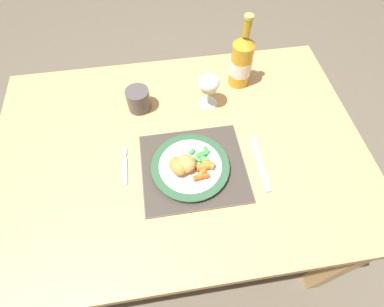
{
  "coord_description": "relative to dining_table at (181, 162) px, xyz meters",
  "views": [
    {
      "loc": [
        -0.05,
        -0.56,
        1.56
      ],
      "look_at": [
        0.03,
        -0.06,
        0.78
      ],
      "focal_mm": 28.0,
      "sensor_mm": 36.0,
      "label": 1
    }
  ],
  "objects": [
    {
      "name": "ground_plane",
      "position": [
        0.0,
        0.0,
        -0.65
      ],
      "size": [
        6.0,
        6.0,
        0.0
      ],
      "primitive_type": "plane",
      "color": "brown"
    },
    {
      "name": "dining_table",
      "position": [
        0.0,
        0.0,
        0.0
      ],
      "size": [
        1.24,
        0.88,
        0.74
      ],
      "color": "tan",
      "rests_on": "ground"
    },
    {
      "name": "placemat",
      "position": [
        0.03,
        -0.09,
        0.1
      ],
      "size": [
        0.33,
        0.3,
        0.01
      ],
      "color": "brown",
      "rests_on": "dining_table"
    },
    {
      "name": "dinner_plate",
      "position": [
        0.02,
        -0.09,
        0.11
      ],
      "size": [
        0.25,
        0.25,
        0.02
      ],
      "color": "silver",
      "rests_on": "placemat"
    },
    {
      "name": "breaded_croquettes",
      "position": [
        -0.01,
        -0.1,
        0.14
      ],
      "size": [
        0.1,
        0.09,
        0.05
      ],
      "color": "#B77F3D",
      "rests_on": "dinner_plate"
    },
    {
      "name": "green_beans_pile",
      "position": [
        0.07,
        -0.07,
        0.13
      ],
      "size": [
        0.07,
        0.08,
        0.02
      ],
      "color": "#338438",
      "rests_on": "dinner_plate"
    },
    {
      "name": "glazed_carrots",
      "position": [
        0.06,
        -0.12,
        0.13
      ],
      "size": [
        0.08,
        0.07,
        0.02
      ],
      "color": "orange",
      "rests_on": "dinner_plate"
    },
    {
      "name": "fork",
      "position": [
        -0.18,
        -0.06,
        0.1
      ],
      "size": [
        0.02,
        0.14,
        0.01
      ],
      "color": "silver",
      "rests_on": "dining_table"
    },
    {
      "name": "table_knife",
      "position": [
        0.25,
        -0.12,
        0.1
      ],
      "size": [
        0.02,
        0.21,
        0.01
      ],
      "color": "silver",
      "rests_on": "dining_table"
    },
    {
      "name": "wine_glass",
      "position": [
        0.13,
        0.18,
        0.19
      ],
      "size": [
        0.07,
        0.07,
        0.13
      ],
      "color": "silver",
      "rests_on": "dining_table"
    },
    {
      "name": "bottle",
      "position": [
        0.26,
        0.27,
        0.2
      ],
      "size": [
        0.08,
        0.08,
        0.28
      ],
      "color": "gold",
      "rests_on": "dining_table"
    },
    {
      "name": "drinking_cup",
      "position": [
        -0.12,
        0.2,
        0.14
      ],
      "size": [
        0.08,
        0.08,
        0.08
      ],
      "color": "#4C4747",
      "rests_on": "dining_table"
    }
  ]
}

